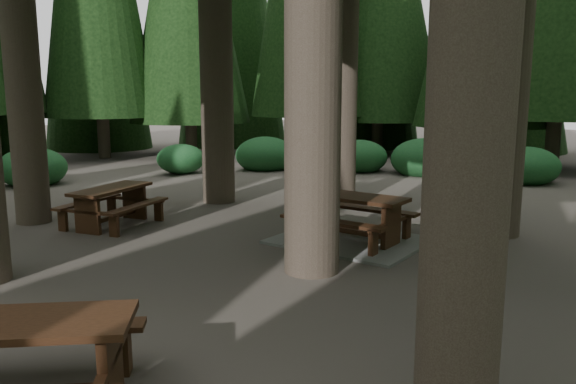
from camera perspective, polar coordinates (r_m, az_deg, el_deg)
The scene contains 5 objects.
ground at distance 9.02m, azimuth -2.58°, elevation -7.38°, with size 80.00×80.00×0.00m, color #4D473F.
picnic_table_b at distance 12.03m, azimuth -17.46°, elevation -0.82°, with size 1.91×2.16×0.80m.
picnic_table_c at distance 10.34m, azimuth 6.37°, elevation -3.39°, with size 2.59×2.15×0.87m.
picnic_table_e at distance 5.36m, azimuth -26.18°, elevation -14.46°, with size 2.52×2.49×0.85m.
shrub_ring at distance 9.10m, azimuth 3.85°, elevation -4.61°, with size 23.86×24.64×1.49m.
Camera 1 is at (5.38, -6.71, 2.69)m, focal length 35.00 mm.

